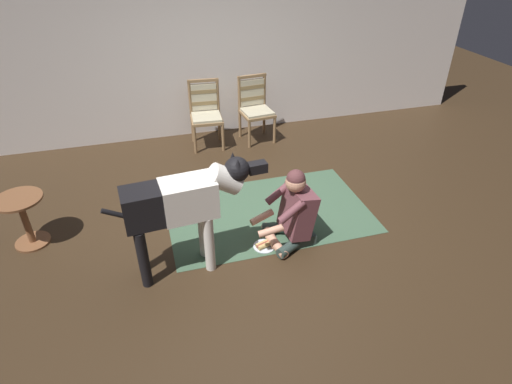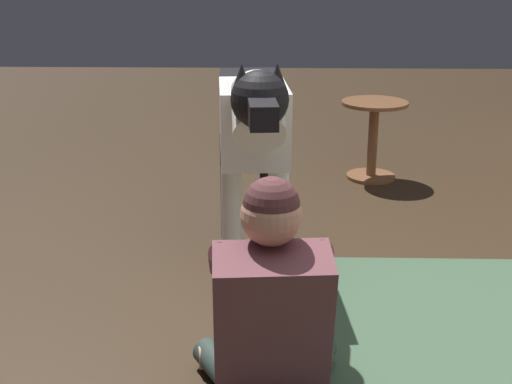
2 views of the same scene
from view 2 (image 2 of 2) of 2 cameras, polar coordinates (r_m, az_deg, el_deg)
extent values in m
plane|color=#352616|center=(2.91, 9.19, -13.47)|extent=(15.26, 15.26, 0.00)
cylinder|color=#30403B|center=(2.65, -2.42, -15.07)|extent=(0.40, 0.29, 0.11)
cylinder|color=tan|center=(2.78, -0.99, -13.41)|extent=(0.15, 0.37, 0.09)
cylinder|color=#30403B|center=(2.67, 4.47, -14.82)|extent=(0.41, 0.24, 0.11)
cylinder|color=tan|center=(2.79, 2.59, -13.28)|extent=(0.10, 0.36, 0.09)
cube|color=brown|center=(2.40, 1.31, -10.47)|extent=(0.33, 0.42, 0.54)
cylinder|color=brown|center=(2.46, -3.05, -5.82)|extent=(0.30, 0.10, 0.24)
cylinder|color=tan|center=(2.74, -1.94, -8.24)|extent=(0.27, 0.09, 0.12)
cylinder|color=brown|center=(2.48, 5.10, -5.60)|extent=(0.30, 0.10, 0.24)
cylinder|color=tan|center=(2.75, 3.32, -8.09)|extent=(0.28, 0.13, 0.12)
sphere|color=tan|center=(2.28, 1.29, -1.97)|extent=(0.21, 0.21, 0.21)
sphere|color=#552E2F|center=(2.27, 1.30, -1.10)|extent=(0.19, 0.19, 0.19)
cylinder|color=silver|center=(3.32, 1.85, -2.91)|extent=(0.10, 0.10, 0.62)
cylinder|color=silver|center=(3.31, -2.02, -2.99)|extent=(0.10, 0.10, 0.62)
cylinder|color=black|center=(3.91, 1.04, 0.52)|extent=(0.10, 0.10, 0.62)
cylinder|color=black|center=(3.90, -2.25, 0.46)|extent=(0.10, 0.10, 0.62)
cube|color=silver|center=(3.29, -0.22, 5.85)|extent=(0.52, 0.36, 0.36)
cube|color=black|center=(3.66, -0.54, 7.21)|extent=(0.45, 0.34, 0.34)
cylinder|color=silver|center=(2.92, 0.16, 6.75)|extent=(0.37, 0.25, 0.34)
sphere|color=black|center=(2.79, 0.31, 7.74)|extent=(0.24, 0.24, 0.24)
cube|color=black|center=(2.60, 0.60, 6.48)|extent=(0.19, 0.12, 0.10)
cone|color=black|center=(2.79, 1.80, 9.61)|extent=(0.09, 0.09, 0.11)
cone|color=black|center=(2.78, -1.20, 9.59)|extent=(0.09, 0.09, 0.11)
cylinder|color=black|center=(3.89, -0.71, 7.39)|extent=(0.32, 0.07, 0.21)
cylinder|color=silver|center=(2.90, 0.64, -13.15)|extent=(0.24, 0.24, 0.01)
cylinder|color=tan|center=(2.88, 0.23, -12.72)|extent=(0.18, 0.10, 0.05)
cylinder|color=tan|center=(2.89, 1.06, -12.58)|extent=(0.18, 0.10, 0.05)
cylinder|color=#A34D3A|center=(2.88, 0.65, -12.53)|extent=(0.19, 0.09, 0.04)
cylinder|color=brown|center=(5.05, 9.73, 4.15)|extent=(0.07, 0.07, 0.55)
cylinder|color=brown|center=(5.13, 9.57, 1.32)|extent=(0.36, 0.36, 0.02)
cylinder|color=brown|center=(4.99, 9.91, 7.34)|extent=(0.48, 0.48, 0.02)
camera|label=1|loc=(5.03, -47.89, 29.35)|focal=29.62mm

